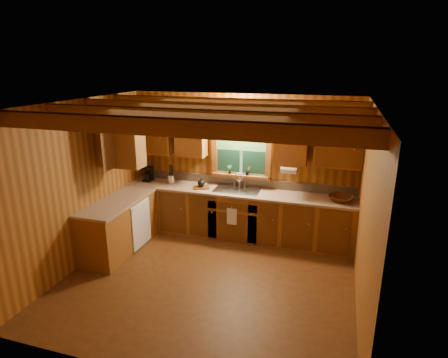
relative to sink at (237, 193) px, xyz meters
name	(u,v)px	position (x,y,z in m)	size (l,w,h in m)	color
room	(207,198)	(0.00, -1.60, 0.44)	(4.20, 4.20, 4.20)	#583215
ceiling_beams	(206,113)	(0.00, -1.60, 1.63)	(4.20, 2.54, 0.18)	brown
base_cabinets	(206,218)	(-0.49, -0.32, -0.43)	(4.20, 2.22, 0.86)	brown
countertop	(206,194)	(-0.48, -0.31, 0.02)	(4.20, 2.24, 0.04)	tan
backsplash	(241,182)	(0.00, 0.28, 0.12)	(4.20, 0.02, 0.16)	#9D8169
dishwasher_panel	(141,224)	(-1.47, -0.92, -0.43)	(0.02, 0.60, 0.80)	white
upper_cabinets	(204,139)	(-0.56, -0.18, 0.98)	(4.19, 1.77, 0.78)	brown
window	(241,153)	(0.00, 0.26, 0.67)	(1.12, 0.08, 1.00)	brown
window_sill	(240,175)	(0.00, 0.22, 0.26)	(1.06, 0.14, 0.04)	brown
wall_sconce	(240,119)	(0.00, 0.14, 1.31)	(0.45, 0.21, 0.17)	black
paper_towel_roll	(289,170)	(0.92, -0.07, 0.51)	(0.11, 0.11, 0.27)	white
dish_towel	(232,217)	(0.00, -0.34, -0.34)	(0.18, 0.01, 0.30)	white
sink	(237,193)	(0.00, 0.00, 0.00)	(0.82, 0.48, 0.43)	silver
coffee_maker	(148,174)	(-1.82, 0.06, 0.18)	(0.16, 0.20, 0.28)	black
utensil_crock	(171,179)	(-1.32, 0.04, 0.14)	(0.13, 0.13, 0.37)	silver
cutting_board	(201,187)	(-0.66, -0.07, 0.06)	(0.29, 0.21, 0.03)	#5E3414
teakettle	(201,183)	(-0.66, -0.07, 0.14)	(0.13, 0.13, 0.17)	black
wicker_basket	(341,199)	(1.81, -0.04, 0.09)	(0.40, 0.40, 0.10)	#48230C
potted_plant_left	(230,169)	(-0.20, 0.19, 0.37)	(0.09, 0.06, 0.18)	#5E3414
potted_plant_right	(248,171)	(0.14, 0.21, 0.37)	(0.09, 0.08, 0.17)	#5E3414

